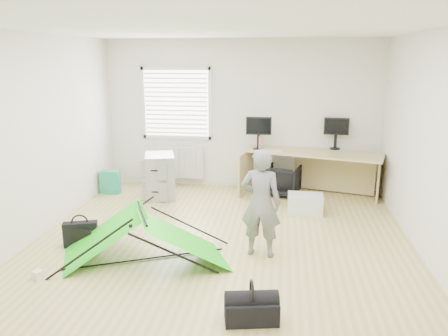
# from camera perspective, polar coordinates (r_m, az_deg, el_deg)

# --- Properties ---
(ground) EXTENTS (5.50, 5.50, 0.00)m
(ground) POSITION_cam_1_polar(r_m,az_deg,el_deg) (5.75, -0.55, -10.21)
(ground) COLOR tan
(ground) RESTS_ON ground
(back_wall) EXTENTS (5.00, 0.02, 2.70)m
(back_wall) POSITION_cam_1_polar(r_m,az_deg,el_deg) (8.02, 2.27, 6.92)
(back_wall) COLOR silver
(back_wall) RESTS_ON ground
(window) EXTENTS (1.20, 0.06, 1.20)m
(window) POSITION_cam_1_polar(r_m,az_deg,el_deg) (8.16, -6.24, 8.39)
(window) COLOR silver
(window) RESTS_ON back_wall
(radiator) EXTENTS (1.00, 0.12, 0.60)m
(radiator) POSITION_cam_1_polar(r_m,az_deg,el_deg) (8.31, -6.11, 0.79)
(radiator) COLOR silver
(radiator) RESTS_ON back_wall
(desk) EXTENTS (2.44, 1.33, 0.79)m
(desk) POSITION_cam_1_polar(r_m,az_deg,el_deg) (7.78, 11.37, -0.76)
(desk) COLOR tan
(desk) RESTS_ON ground
(filing_cabinet) EXTENTS (0.66, 0.77, 0.76)m
(filing_cabinet) POSITION_cam_1_polar(r_m,az_deg,el_deg) (7.65, -8.36, -1.01)
(filing_cabinet) COLOR #939698
(filing_cabinet) RESTS_ON ground
(monitor_left) EXTENTS (0.44, 0.10, 0.42)m
(monitor_left) POSITION_cam_1_polar(r_m,az_deg,el_deg) (7.69, 4.53, 3.97)
(monitor_left) COLOR black
(monitor_left) RESTS_ON desk
(monitor_right) EXTENTS (0.44, 0.13, 0.41)m
(monitor_right) POSITION_cam_1_polar(r_m,az_deg,el_deg) (7.95, 14.36, 3.85)
(monitor_right) COLOR black
(monitor_right) RESTS_ON desk
(keyboard) EXTENTS (0.48, 0.26, 0.02)m
(keyboard) POSITION_cam_1_polar(r_m,az_deg,el_deg) (7.56, 5.72, 2.19)
(keyboard) COLOR beige
(keyboard) RESTS_ON desk
(thermos) EXTENTS (0.07, 0.07, 0.24)m
(thermos) POSITION_cam_1_polar(r_m,az_deg,el_deg) (7.72, 4.67, 3.31)
(thermos) COLOR #C36D74
(thermos) RESTS_ON desk
(office_chair) EXTENTS (0.69, 0.70, 0.53)m
(office_chair) POSITION_cam_1_polar(r_m,az_deg,el_deg) (7.79, 7.66, -1.59)
(office_chair) COLOR black
(office_chair) RESTS_ON ground
(person) EXTENTS (0.53, 0.38, 1.35)m
(person) POSITION_cam_1_polar(r_m,az_deg,el_deg) (5.30, 4.83, -4.59)
(person) COLOR slate
(person) RESTS_ON ground
(kite) EXTENTS (2.14, 1.60, 0.61)m
(kite) POSITION_cam_1_polar(r_m,az_deg,el_deg) (5.35, -10.47, -8.83)
(kite) COLOR #1CCF13
(kite) RESTS_ON ground
(storage_crate) EXTENTS (0.54, 0.39, 0.30)m
(storage_crate) POSITION_cam_1_polar(r_m,az_deg,el_deg) (6.97, 10.53, -4.63)
(storage_crate) COLOR silver
(storage_crate) RESTS_ON ground
(tote_bag) EXTENTS (0.36, 0.17, 0.41)m
(tote_bag) POSITION_cam_1_polar(r_m,az_deg,el_deg) (8.08, -14.64, -1.78)
(tote_bag) COLOR #1D926A
(tote_bag) RESTS_ON ground
(laptop_bag) EXTENTS (0.45, 0.26, 0.32)m
(laptop_bag) POSITION_cam_1_polar(r_m,az_deg,el_deg) (6.01, -18.21, -8.18)
(laptop_bag) COLOR black
(laptop_bag) RESTS_ON ground
(white_box) EXTENTS (0.12, 0.12, 0.10)m
(white_box) POSITION_cam_1_polar(r_m,az_deg,el_deg) (5.38, -23.16, -12.70)
(white_box) COLOR silver
(white_box) RESTS_ON ground
(duffel_bag) EXTENTS (0.53, 0.34, 0.22)m
(duffel_bag) POSITION_cam_1_polar(r_m,az_deg,el_deg) (4.26, 3.60, -18.10)
(duffel_bag) COLOR black
(duffel_bag) RESTS_ON ground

